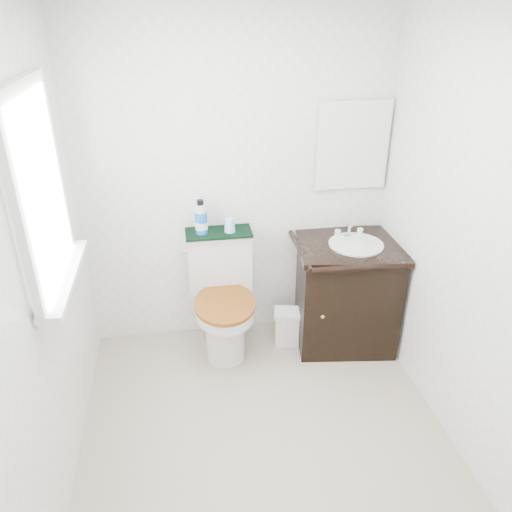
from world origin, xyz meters
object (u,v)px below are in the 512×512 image
object	(u,v)px
vanity	(346,290)
trash_bin	(287,326)
toilet	(223,302)
mouthwash_bottle	(201,218)
cup	(230,225)

from	to	relation	value
vanity	trash_bin	bearing A→B (deg)	178.32
toilet	trash_bin	size ratio (longest dim) A/B	3.08
vanity	mouthwash_bottle	xyz separation A→B (m)	(-1.04, 0.18, 0.58)
trash_bin	mouthwash_bottle	size ratio (longest dim) A/B	1.17
vanity	trash_bin	xyz separation A→B (m)	(-0.44, 0.01, -0.29)
vanity	trash_bin	size ratio (longest dim) A/B	3.21
toilet	vanity	world-z (taller)	vanity
trash_bin	vanity	bearing A→B (deg)	-1.68
toilet	mouthwash_bottle	bearing A→B (deg)	134.28
mouthwash_bottle	cup	bearing A→B (deg)	-2.36
mouthwash_bottle	cup	size ratio (longest dim) A/B	2.48
toilet	trash_bin	bearing A→B (deg)	-5.60
vanity	cup	distance (m)	1.00
vanity	trash_bin	world-z (taller)	vanity
toilet	cup	size ratio (longest dim) A/B	8.90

